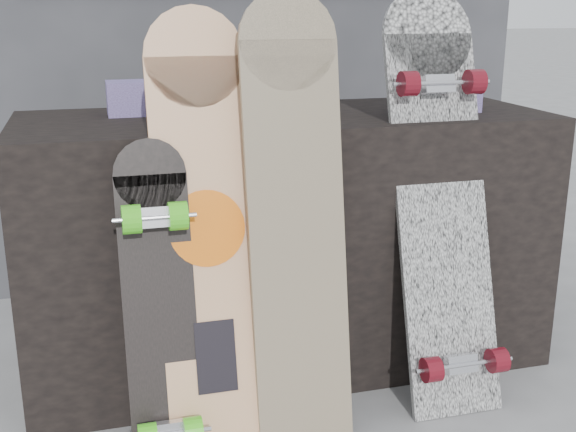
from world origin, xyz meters
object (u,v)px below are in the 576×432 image
object	(u,v)px
vendor_table	(286,240)
skateboard_dark	(160,305)
longboard_geisha	(206,222)
longboard_celtic	(296,210)
longboard_cascadia	(441,192)

from	to	relation	value
vendor_table	skateboard_dark	size ratio (longest dim) A/B	1.98
longboard_geisha	longboard_celtic	bearing A→B (deg)	-9.74
vendor_table	skateboard_dark	bearing A→B (deg)	-135.47
longboard_cascadia	longboard_geisha	bearing A→B (deg)	-175.03
longboard_celtic	skateboard_dark	distance (m)	0.41
longboard_celtic	longboard_cascadia	distance (m)	0.47
longboard_celtic	longboard_geisha	bearing A→B (deg)	170.26
longboard_cascadia	skateboard_dark	xyz separation A→B (m)	(-0.82, -0.13, -0.20)
longboard_geisha	longboard_cascadia	distance (m)	0.69
longboard_celtic	skateboard_dark	size ratio (longest dim) A/B	1.44
skateboard_dark	longboard_celtic	bearing A→B (deg)	4.68
longboard_geisha	longboard_celtic	xyz separation A→B (m)	(0.23, -0.04, 0.02)
longboard_cascadia	skateboard_dark	world-z (taller)	longboard_cascadia
longboard_celtic	longboard_cascadia	xyz separation A→B (m)	(0.46, 0.10, -0.01)
skateboard_dark	longboard_geisha	bearing A→B (deg)	27.25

